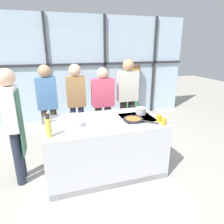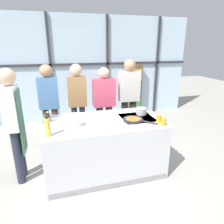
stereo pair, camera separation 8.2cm
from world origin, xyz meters
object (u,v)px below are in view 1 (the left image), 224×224
at_px(spectator_far_left, 48,102).
at_px(white_plate, 74,115).
at_px(spectator_center_left, 76,99).
at_px(mixing_bowl, 77,123).
at_px(juice_glass_near, 164,121).
at_px(juice_glass_far, 159,118).
at_px(spectator_far_right, 128,95).
at_px(oil_bottle, 48,128).
at_px(chef, 13,120).
at_px(spectator_center_right, 103,102).
at_px(pepper_grinder, 48,118).
at_px(saucepan, 141,111).
at_px(frying_pan, 134,119).

xyz_separation_m(spectator_far_left, white_plate, (0.41, -0.68, -0.09)).
bearing_deg(spectator_center_left, white_plate, 78.20).
distance_m(spectator_far_left, mixing_bowl, 1.21).
relative_size(juice_glass_near, juice_glass_far, 1.00).
xyz_separation_m(spectator_center_left, spectator_far_right, (1.11, 0.00, 0.01)).
distance_m(oil_bottle, juice_glass_far, 1.65).
bearing_deg(juice_glass_far, oil_bottle, -177.74).
xyz_separation_m(spectator_far_left, spectator_center_left, (0.55, 0.00, 0.01)).
bearing_deg(oil_bottle, spectator_center_left, 68.92).
distance_m(white_plate, juice_glass_far, 1.41).
bearing_deg(chef, mixing_bowl, 78.44).
xyz_separation_m(spectator_center_right, spectator_far_right, (0.55, 0.00, 0.11)).
bearing_deg(juice_glass_far, spectator_center_right, 112.00).
xyz_separation_m(spectator_far_right, mixing_bowl, (-1.25, -1.14, -0.08)).
relative_size(mixing_bowl, juice_glass_near, 1.88).
bearing_deg(juice_glass_far, white_plate, 151.51).
relative_size(spectator_center_right, pepper_grinder, 9.09).
height_order(juice_glass_near, juice_glass_far, same).
bearing_deg(spectator_far_right, saucepan, 82.49).
bearing_deg(chef, oil_bottle, 46.32).
relative_size(spectator_far_left, frying_pan, 3.72).
bearing_deg(spectator_far_right, mixing_bowl, 42.29).
xyz_separation_m(spectator_center_left, mixing_bowl, (-0.14, -1.14, -0.07)).
bearing_deg(juice_glass_near, spectator_center_left, 126.40).
xyz_separation_m(chef, spectator_far_left, (0.47, 0.96, -0.02)).
height_order(spectator_far_left, saucepan, spectator_far_left).
xyz_separation_m(mixing_bowl, oil_bottle, (-0.40, -0.28, 0.09)).
distance_m(chef, spectator_center_right, 1.85).
bearing_deg(saucepan, mixing_bowl, -170.11).
relative_size(mixing_bowl, juice_glass_far, 1.88).
bearing_deg(oil_bottle, saucepan, 17.21).
relative_size(chef, saucepan, 5.36).
height_order(spectator_far_left, mixing_bowl, spectator_far_left).
relative_size(white_plate, oil_bottle, 0.86).
bearing_deg(frying_pan, white_plate, 149.32).
bearing_deg(pepper_grinder, frying_pan, -13.68).
distance_m(spectator_center_right, juice_glass_near, 1.59).
bearing_deg(juice_glass_far, spectator_far_left, 140.74).
xyz_separation_m(spectator_center_left, oil_bottle, (-0.55, -1.41, 0.02)).
xyz_separation_m(spectator_far_left, spectator_center_right, (1.11, 0.00, -0.09)).
distance_m(chef, juice_glass_far, 2.16).
bearing_deg(saucepan, spectator_far_left, 148.48).
bearing_deg(mixing_bowl, frying_pan, -3.98).
relative_size(spectator_center_left, juice_glass_near, 15.33).
distance_m(frying_pan, mixing_bowl, 0.89).
distance_m(spectator_far_right, oil_bottle, 2.17).
height_order(spectator_far_right, white_plate, spectator_far_right).
relative_size(saucepan, juice_glass_near, 2.95).
xyz_separation_m(spectator_far_right, saucepan, (-0.12, -0.94, -0.06)).
bearing_deg(spectator_far_left, juice_glass_near, 137.95).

